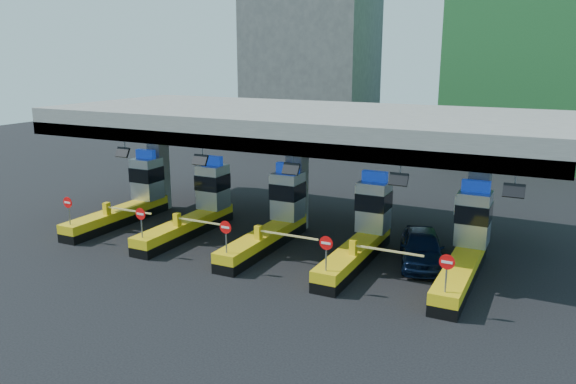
% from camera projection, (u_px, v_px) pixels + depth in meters
% --- Properties ---
extents(ground, '(120.00, 120.00, 0.00)m').
position_uv_depth(ground, '(273.00, 244.00, 30.30)').
color(ground, black).
rests_on(ground, ground).
extents(toll_canopy, '(28.00, 12.09, 7.00)m').
position_uv_depth(toll_canopy, '(296.00, 125.00, 31.34)').
color(toll_canopy, slate).
rests_on(toll_canopy, ground).
extents(toll_lane_far_left, '(4.43, 8.00, 4.16)m').
position_uv_depth(toll_lane_far_left, '(132.00, 198.00, 34.53)').
color(toll_lane_far_left, black).
rests_on(toll_lane_far_left, ground).
extents(toll_lane_left, '(4.43, 8.00, 4.16)m').
position_uv_depth(toll_lane_left, '(199.00, 207.00, 32.37)').
color(toll_lane_left, black).
rests_on(toll_lane_left, ground).
extents(toll_lane_center, '(4.43, 8.00, 4.16)m').
position_uv_depth(toll_lane_center, '(275.00, 218.00, 30.21)').
color(toll_lane_center, black).
rests_on(toll_lane_center, ground).
extents(toll_lane_right, '(4.43, 8.00, 4.16)m').
position_uv_depth(toll_lane_right, '(364.00, 231.00, 28.05)').
color(toll_lane_right, black).
rests_on(toll_lane_right, ground).
extents(toll_lane_far_right, '(4.43, 8.00, 4.16)m').
position_uv_depth(toll_lane_far_right, '(467.00, 245.00, 25.89)').
color(toll_lane_far_right, black).
rests_on(toll_lane_far_right, ground).
extents(bg_building_scaffold, '(18.00, 12.00, 28.00)m').
position_uv_depth(bg_building_scaffold, '(561.00, 8.00, 49.62)').
color(bg_building_scaffold, '#1E5926').
rests_on(bg_building_scaffold, ground).
extents(bg_building_concrete, '(14.00, 10.00, 18.00)m').
position_uv_depth(bg_building_concrete, '(311.00, 63.00, 65.52)').
color(bg_building_concrete, '#4C4C49').
rests_on(bg_building_concrete, ground).
extents(van, '(3.34, 5.35, 1.70)m').
position_uv_depth(van, '(422.00, 247.00, 27.23)').
color(van, black).
rests_on(van, ground).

